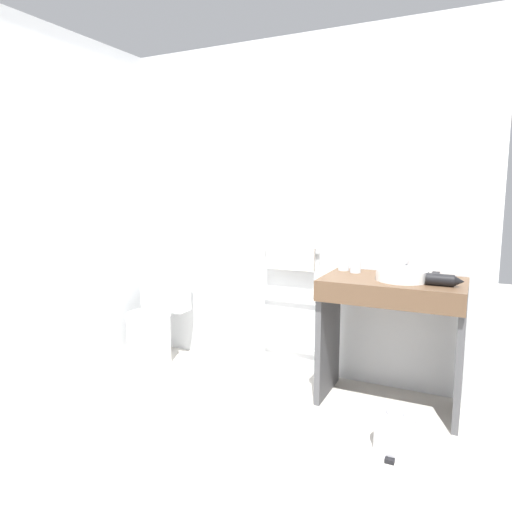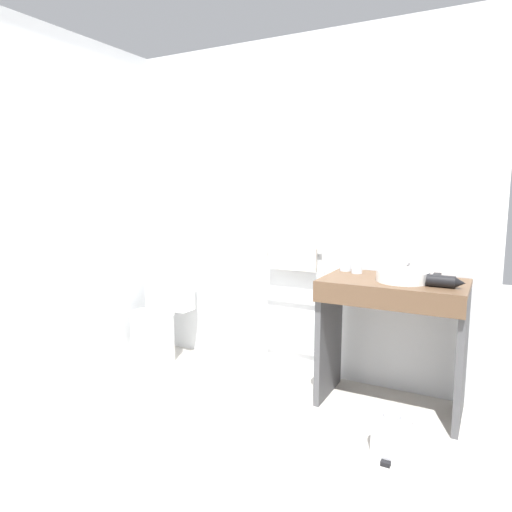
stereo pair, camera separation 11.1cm
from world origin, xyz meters
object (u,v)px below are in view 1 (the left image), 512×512
(sink_basin, at_px, (402,274))
(cup_near_edge, at_px, (356,266))
(trash_bin, at_px, (394,431))
(cup_near_wall, at_px, (344,263))
(towel_radiator, at_px, (291,277))
(toilet, at_px, (154,325))
(hair_dryer, at_px, (442,280))

(sink_basin, xyz_separation_m, cup_near_edge, (-0.34, 0.15, 0.01))
(trash_bin, bearing_deg, sink_basin, 97.78)
(cup_near_wall, bearing_deg, towel_radiator, 172.00)
(toilet, height_order, sink_basin, sink_basin)
(sink_basin, height_order, hair_dryer, sink_basin)
(toilet, distance_m, cup_near_edge, 1.77)
(cup_near_wall, height_order, cup_near_edge, cup_near_wall)
(cup_near_wall, xyz_separation_m, trash_bin, (0.51, -0.74, -0.80))
(cup_near_wall, distance_m, hair_dryer, 0.73)
(toilet, relative_size, towel_radiator, 0.71)
(towel_radiator, height_order, cup_near_edge, towel_radiator)
(sink_basin, bearing_deg, cup_near_wall, 154.51)
(toilet, distance_m, towel_radiator, 1.24)
(towel_radiator, bearing_deg, trash_bin, -40.29)
(hair_dryer, xyz_separation_m, trash_bin, (-0.17, -0.48, -0.78))
(towel_radiator, relative_size, cup_near_edge, 11.20)
(sink_basin, xyz_separation_m, hair_dryer, (0.24, -0.05, -0.00))
(towel_radiator, bearing_deg, cup_near_wall, -8.00)
(cup_near_wall, bearing_deg, sink_basin, -25.49)
(towel_radiator, height_order, cup_near_wall, towel_radiator)
(sink_basin, height_order, trash_bin, sink_basin)
(hair_dryer, bearing_deg, towel_radiator, 164.06)
(cup_near_edge, bearing_deg, sink_basin, -24.01)
(cup_near_wall, xyz_separation_m, hair_dryer, (0.68, -0.26, -0.01))
(hair_dryer, bearing_deg, cup_near_wall, 159.28)
(sink_basin, distance_m, trash_bin, 0.95)
(toilet, height_order, towel_radiator, towel_radiator)
(toilet, distance_m, sink_basin, 2.07)
(toilet, bearing_deg, sink_basin, 0.78)
(toilet, relative_size, hair_dryer, 3.46)
(sink_basin, xyz_separation_m, cup_near_wall, (-0.44, 0.21, 0.01))
(cup_near_edge, relative_size, trash_bin, 0.32)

